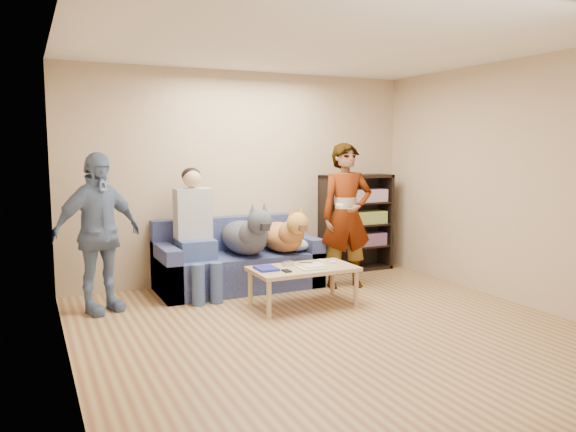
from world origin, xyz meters
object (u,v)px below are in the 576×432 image
person_seated (195,228)px  person_standing_left (98,233)px  bookshelf (356,221)px  dog_tan (284,235)px  person_standing_right (346,216)px  sofa (237,264)px  dog_gray (247,235)px  coffee_table (303,271)px  camera_silver (288,264)px  notebook_blue (266,268)px

person_seated → person_standing_left: bearing=-168.2°
bookshelf → dog_tan: bearing=-160.3°
person_standing_right → sofa: bearing=166.9°
dog_tan → bookshelf: 1.37m
dog_gray → coffee_table: dog_gray is taller
camera_silver → dog_gray: size_ratio=0.09×
dog_gray → coffee_table: bearing=-70.5°
person_seated → dog_gray: size_ratio=1.16×
person_standing_right → notebook_blue: 1.39m
dog_tan → coffee_table: (-0.15, -0.82, -0.26)m
notebook_blue → dog_gray: bearing=83.1°
dog_tan → bookshelf: (1.29, 0.46, 0.05)m
sofa → person_standing_left: bearing=-167.7°
sofa → bookshelf: bookshelf is taller
person_standing_left → dog_tan: person_standing_left is taller
camera_silver → dog_tan: dog_tan is taller
person_standing_left → bookshelf: person_standing_left is taller
dog_tan → bookshelf: bookshelf is taller
sofa → bookshelf: (1.80, 0.23, 0.40)m
notebook_blue → dog_gray: size_ratio=0.21×
notebook_blue → coffee_table: notebook_blue is taller
person_standing_left → sofa: size_ratio=0.86×
notebook_blue → bookshelf: bookshelf is taller
notebook_blue → person_seated: size_ratio=0.18×
person_standing_left → sofa: person_standing_left is taller
camera_silver → sofa: (-0.24, 0.93, -0.16)m
person_standing_right → person_standing_left: 2.81m
notebook_blue → camera_silver: 0.29m
dog_gray → coffee_table: size_ratio=1.15×
dog_tan → coffee_table: 0.87m
person_standing_right → bookshelf: (0.61, 0.76, -0.18)m
person_standing_left → bookshelf: (3.41, 0.58, -0.13)m
person_seated → coffee_table: person_seated is taller
notebook_blue → person_seated: bearing=119.6°
notebook_blue → bookshelf: 2.23m
dog_gray → person_standing_right: bearing=-16.4°
person_seated → sofa: bearing=13.2°
person_standing_right → dog_gray: size_ratio=1.36×
notebook_blue → camera_silver: bearing=14.0°
dog_tan → coffee_table: bearing=-100.7°
person_seated → dog_gray: person_seated is taller
notebook_blue → person_seated: person_seated is taller
notebook_blue → dog_gray: 0.84m
person_standing_right → bookshelf: 0.99m
sofa → notebook_blue: bearing=-92.5°
notebook_blue → camera_silver: camera_silver is taller
dog_gray → coffee_table: (0.30, -0.86, -0.28)m
dog_gray → dog_tan: (0.46, -0.04, -0.02)m
notebook_blue → dog_gray: dog_gray is taller
person_seated → dog_gray: 0.61m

